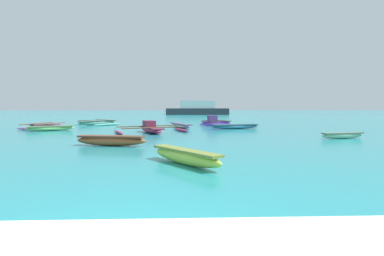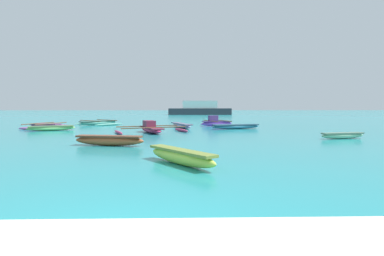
% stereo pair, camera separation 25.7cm
% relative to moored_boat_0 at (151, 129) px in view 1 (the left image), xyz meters
% --- Properties ---
extents(moored_boat_0, '(5.11, 4.00, 0.79)m').
position_rel_moored_boat_0_xyz_m(moored_boat_0, '(0.00, 0.00, 0.00)').
color(moored_boat_0, '#B4325F').
rests_on(moored_boat_0, ground_plane).
extents(moored_boat_1, '(3.30, 1.18, 0.46)m').
position_rel_moored_boat_0_xyz_m(moored_boat_1, '(-1.14, -6.55, -0.01)').
color(moored_boat_1, '#A9512B').
rests_on(moored_boat_1, ground_plane).
extents(moored_boat_2, '(2.66, 0.97, 0.33)m').
position_rel_moored_boat_0_xyz_m(moored_boat_2, '(10.88, -4.00, -0.07)').
color(moored_boat_2, '#94CCA2').
rests_on(moored_boat_2, ground_plane).
extents(moored_boat_3, '(2.28, 2.84, 0.46)m').
position_rel_moored_boat_0_xyz_m(moored_boat_3, '(2.14, -10.96, -0.01)').
color(moored_boat_3, '#C3E04C').
rests_on(moored_boat_3, ground_plane).
extents(moored_boat_4, '(1.95, 3.94, 0.37)m').
position_rel_moored_boat_0_xyz_m(moored_boat_4, '(2.00, 4.36, -0.06)').
color(moored_boat_4, '#8F8ABC').
rests_on(moored_boat_4, ground_plane).
extents(moored_boat_5, '(2.81, 4.11, 0.42)m').
position_rel_moored_boat_0_xyz_m(moored_boat_5, '(-8.95, 4.24, -0.07)').
color(moored_boat_5, '#B058A8').
rests_on(moored_boat_5, ground_plane).
extents(moored_boat_6, '(4.58, 4.53, 0.45)m').
position_rel_moored_boat_0_xyz_m(moored_boat_6, '(-5.89, 8.49, -0.06)').
color(moored_boat_6, '#5BA693').
rests_on(moored_boat_6, ground_plane).
extents(moored_boat_7, '(3.24, 2.03, 0.35)m').
position_rel_moored_boat_0_xyz_m(moored_boat_7, '(-7.40, 1.82, -0.06)').
color(moored_boat_7, '#8BD979').
rests_on(moored_boat_7, ground_plane).
extents(moored_boat_8, '(4.04, 1.78, 0.36)m').
position_rel_moored_boat_0_xyz_m(moored_boat_8, '(6.25, 3.11, -0.06)').
color(moored_boat_8, teal).
rests_on(moored_boat_8, ground_plane).
extents(moored_boat_9, '(2.92, 3.73, 0.95)m').
position_rel_moored_boat_0_xyz_m(moored_boat_9, '(5.07, 6.27, 0.04)').
color(moored_boat_9, purple).
rests_on(moored_boat_9, ground_plane).
extents(distant_ferry, '(12.74, 2.80, 2.80)m').
position_rel_moored_boat_0_xyz_m(distant_ferry, '(5.37, 41.28, 0.88)').
color(distant_ferry, '#2D333D').
rests_on(distant_ferry, ground_plane).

